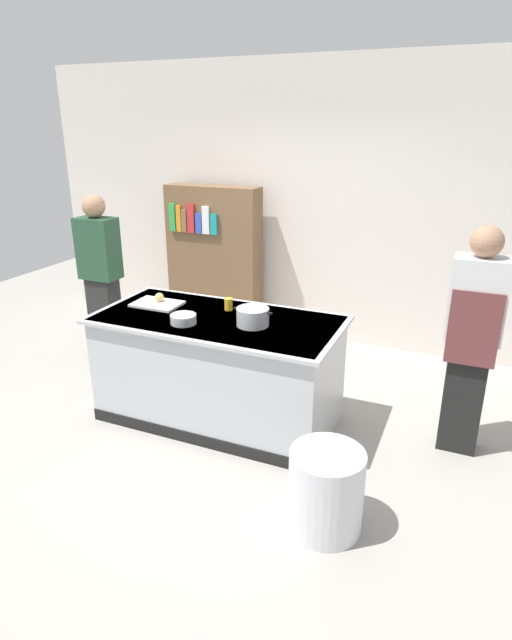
{
  "coord_description": "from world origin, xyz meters",
  "views": [
    {
      "loc": [
        1.84,
        -3.49,
        2.36
      ],
      "look_at": [
        0.25,
        0.2,
        0.85
      ],
      "focal_mm": 29.63,
      "sensor_mm": 36.0,
      "label": 1
    }
  ],
  "objects_px": {
    "stock_pot": "(253,317)",
    "mixing_bowl": "(183,319)",
    "trash_bin": "(326,491)",
    "person_guest": "(101,277)",
    "juice_cup": "(229,304)",
    "bookshelf": "(214,260)",
    "person_chef": "(472,338)",
    "onion": "(159,297)"
  },
  "relations": [
    {
      "from": "onion",
      "to": "juice_cup",
      "type": "bearing_deg",
      "value": 8.28
    },
    {
      "from": "onion",
      "to": "mixing_bowl",
      "type": "relative_size",
      "value": 0.38
    },
    {
      "from": "juice_cup",
      "to": "bookshelf",
      "type": "height_order",
      "value": "bookshelf"
    },
    {
      "from": "onion",
      "to": "bookshelf",
      "type": "height_order",
      "value": "bookshelf"
    },
    {
      "from": "stock_pot",
      "to": "trash_bin",
      "type": "relative_size",
      "value": 0.59
    },
    {
      "from": "trash_bin",
      "to": "person_guest",
      "type": "bearing_deg",
      "value": 152.17
    },
    {
      "from": "onion",
      "to": "person_guest",
      "type": "xyz_separation_m",
      "value": [
        -0.97,
        0.44,
        -0.05
      ]
    },
    {
      "from": "onion",
      "to": "juice_cup",
      "type": "relative_size",
      "value": 0.76
    },
    {
      "from": "juice_cup",
      "to": "person_guest",
      "type": "bearing_deg",
      "value": 167.51
    },
    {
      "from": "onion",
      "to": "person_guest",
      "type": "height_order",
      "value": "person_guest"
    },
    {
      "from": "juice_cup",
      "to": "person_guest",
      "type": "relative_size",
      "value": 0.06
    },
    {
      "from": "person_guest",
      "to": "bookshelf",
      "type": "bearing_deg",
      "value": 146.79
    },
    {
      "from": "mixing_bowl",
      "to": "trash_bin",
      "type": "distance_m",
      "value": 1.68
    },
    {
      "from": "bookshelf",
      "to": "trash_bin",
      "type": "bearing_deg",
      "value": -51.43
    },
    {
      "from": "stock_pot",
      "to": "trash_bin",
      "type": "height_order",
      "value": "stock_pot"
    },
    {
      "from": "trash_bin",
      "to": "bookshelf",
      "type": "xyz_separation_m",
      "value": [
        -2.16,
        2.7,
        0.59
      ]
    },
    {
      "from": "stock_pot",
      "to": "trash_bin",
      "type": "distance_m",
      "value": 1.41
    },
    {
      "from": "bookshelf",
      "to": "person_chef",
      "type": "bearing_deg",
      "value": -27.28
    },
    {
      "from": "person_guest",
      "to": "stock_pot",
      "type": "bearing_deg",
      "value": 65.97
    },
    {
      "from": "stock_pot",
      "to": "bookshelf",
      "type": "relative_size",
      "value": 0.19
    },
    {
      "from": "stock_pot",
      "to": "mixing_bowl",
      "type": "relative_size",
      "value": 1.57
    },
    {
      "from": "onion",
      "to": "bookshelf",
      "type": "bearing_deg",
      "value": 101.94
    },
    {
      "from": "juice_cup",
      "to": "bookshelf",
      "type": "relative_size",
      "value": 0.06
    },
    {
      "from": "mixing_bowl",
      "to": "person_guest",
      "type": "height_order",
      "value": "person_guest"
    },
    {
      "from": "onion",
      "to": "stock_pot",
      "type": "relative_size",
      "value": 0.24
    },
    {
      "from": "trash_bin",
      "to": "bookshelf",
      "type": "height_order",
      "value": "bookshelf"
    },
    {
      "from": "person_chef",
      "to": "person_guest",
      "type": "xyz_separation_m",
      "value": [
        -3.47,
        0.23,
        -0.0
      ]
    },
    {
      "from": "stock_pot",
      "to": "juice_cup",
      "type": "distance_m",
      "value": 0.4
    },
    {
      "from": "person_chef",
      "to": "stock_pot",
      "type": "bearing_deg",
      "value": 85.4
    },
    {
      "from": "bookshelf",
      "to": "person_guest",
      "type": "bearing_deg",
      "value": -116.44
    },
    {
      "from": "mixing_bowl",
      "to": "trash_bin",
      "type": "xyz_separation_m",
      "value": [
        1.37,
        -0.7,
        -0.67
      ]
    },
    {
      "from": "juice_cup",
      "to": "person_chef",
      "type": "distance_m",
      "value": 1.88
    },
    {
      "from": "trash_bin",
      "to": "person_guest",
      "type": "xyz_separation_m",
      "value": [
        -2.77,
        1.46,
        0.64
      ]
    },
    {
      "from": "onion",
      "to": "juice_cup",
      "type": "xyz_separation_m",
      "value": [
        0.61,
        0.09,
        -0.01
      ]
    },
    {
      "from": "person_chef",
      "to": "bookshelf",
      "type": "bearing_deg",
      "value": 44.92
    },
    {
      "from": "mixing_bowl",
      "to": "bookshelf",
      "type": "relative_size",
      "value": 0.12
    },
    {
      "from": "mixing_bowl",
      "to": "trash_bin",
      "type": "relative_size",
      "value": 0.38
    },
    {
      "from": "stock_pot",
      "to": "person_guest",
      "type": "bearing_deg",
      "value": 162.74
    },
    {
      "from": "stock_pot",
      "to": "mixing_bowl",
      "type": "height_order",
      "value": "stock_pot"
    },
    {
      "from": "mixing_bowl",
      "to": "bookshelf",
      "type": "bearing_deg",
      "value": 111.32
    },
    {
      "from": "stock_pot",
      "to": "trash_bin",
      "type": "bearing_deg",
      "value": -45.23
    },
    {
      "from": "person_chef",
      "to": "juice_cup",
      "type": "bearing_deg",
      "value": 75.95
    }
  ]
}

